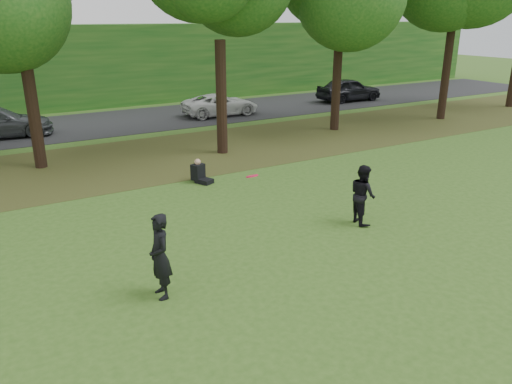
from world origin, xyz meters
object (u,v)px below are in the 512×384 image
at_px(player_left, 160,256).
at_px(seated_person, 200,174).
at_px(frisbee, 252,176).
at_px(player_right, 363,194).

distance_m(player_left, seated_person, 7.55).
xyz_separation_m(frisbee, seated_person, (1.54, 6.36, -1.91)).
height_order(player_right, seated_person, player_right).
height_order(frisbee, seated_person, frisbee).
bearing_deg(player_left, seated_person, 151.27).
xyz_separation_m(player_left, seated_person, (3.79, 6.50, -0.60)).
distance_m(player_left, frisbee, 2.60).
bearing_deg(player_right, frisbee, 113.91).
relative_size(player_left, seated_person, 2.18).
bearing_deg(seated_person, frisbee, -128.02).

